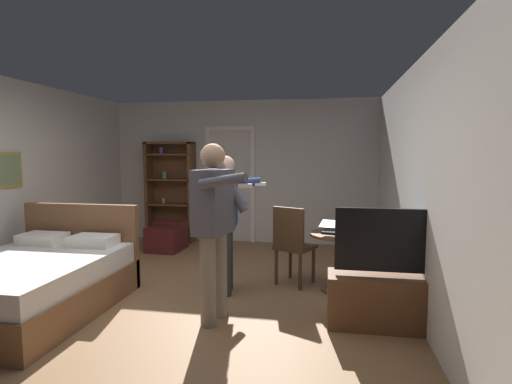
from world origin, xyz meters
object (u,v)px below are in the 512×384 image
Objects in this scene: side_table at (339,252)px; laptop at (336,229)px; person_blue_shirt at (214,219)px; suitcase_dark at (171,234)px; person_striped_shirt at (226,215)px; bed at (34,282)px; bottle_on_table at (352,224)px; wooden_chair at (292,242)px; suitcase_small at (162,240)px; bookshelf at (171,188)px; tv_flatscreen at (389,294)px.

side_table is 0.28m from laptop.
person_blue_shirt is 3.35× the size of suitcase_dark.
side_table is at bearing 11.91° from person_striped_shirt.
bottle_on_table is (3.29, 1.09, 0.52)m from bed.
bottle_on_table reaches higher than laptop.
side_table is at bearing 46.10° from laptop.
suitcase_small is at bearing 150.54° from wooden_chair.
bed reaches higher than bottle_on_table.
wooden_chair is at bearing 165.31° from bottle_on_table.
person_blue_shirt is at bearing -61.80° from bookshelf.
laptop is at bearing 41.49° from person_blue_shirt.
laptop is (3.11, 1.12, 0.45)m from bed.
tv_flatscreen reaches higher than suitcase_small.
tv_flatscreen is at bearing -31.73° from suitcase_small.
suitcase_dark is (-2.80, 1.70, -0.24)m from side_table.
bed is 2.89m from wooden_chair.
suitcase_dark is at bearing 148.79° from side_table.
suitcase_small is (-0.02, -0.32, -0.03)m from suitcase_dark.
person_blue_shirt reaches higher than laptop.
bottle_on_table is at bearing -22.59° from suitcase_small.
bed reaches higher than laptop.
laptop is 1.29m from person_striped_shirt.
bookshelf reaches higher than tv_flatscreen.
suitcase_small is (-2.78, 1.42, -0.55)m from laptop.
suitcase_dark reaches higher than suitcase_small.
person_striped_shirt is at bearing 159.20° from tv_flatscreen.
wooden_chair is at bearing 27.15° from person_striped_shirt.
bed reaches higher than wooden_chair.
person_striped_shirt is 3.11× the size of suitcase_dark.
suitcase_dark is 0.97× the size of suitcase_small.
bed is at bearing -154.24° from person_striped_shirt.
bed is 3.33m from laptop.
side_table is (-0.44, 0.94, 0.15)m from tv_flatscreen.
bottle_on_table reaches higher than suitcase_small.
person_striped_shirt is (1.85, 0.89, 0.62)m from bed.
person_striped_shirt reaches higher than bed.
person_striped_shirt is 2.57m from suitcase_dark.
suitcase_small is (-2.96, 1.46, -0.62)m from bottle_on_table.
bed is 6.60× the size of bottle_on_table.
suitcase_dark is (-1.50, 1.97, -0.68)m from person_striped_shirt.
person_striped_shirt is (-1.26, -0.23, 0.17)m from laptop.
suitcase_small is (-2.82, 1.38, -0.27)m from side_table.
tv_flatscreen is 1.95m from person_striped_shirt.
suitcase_small is at bearing 144.61° from tv_flatscreen.
bed is at bearing -88.71° from suitcase_dark.
person_blue_shirt is 1.08× the size of person_striped_shirt.
tv_flatscreen is at bearing -46.04° from wooden_chair.
suitcase_dark is (-3.24, 2.63, -0.09)m from tv_flatscreen.
person_blue_shirt reaches higher than bottle_on_table.
person_blue_shirt is (-1.65, -0.15, 0.68)m from tv_flatscreen.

